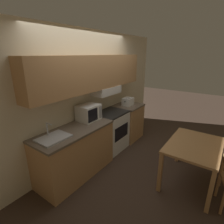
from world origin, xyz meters
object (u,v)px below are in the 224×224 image
object	(u,v)px
sink_basin	(53,138)
dining_table	(194,150)
stove_range	(111,131)
microwave	(89,113)
toaster	(128,102)

from	to	relation	value
sink_basin	dining_table	bearing A→B (deg)	-51.58
stove_range	microwave	bearing A→B (deg)	172.65
microwave	toaster	world-z (taller)	microwave
microwave	dining_table	bearing A→B (deg)	-75.17
toaster	dining_table	size ratio (longest dim) A/B	0.25
dining_table	sink_basin	bearing A→B (deg)	128.42
stove_range	sink_basin	distance (m)	1.58
microwave	sink_basin	size ratio (longest dim) A/B	0.87
stove_range	dining_table	size ratio (longest dim) A/B	0.82
stove_range	sink_basin	xyz separation A→B (m)	(-1.51, -0.01, 0.46)
toaster	sink_basin	xyz separation A→B (m)	(-2.20, 0.00, -0.08)
sink_basin	microwave	bearing A→B (deg)	6.02
stove_range	microwave	world-z (taller)	microwave
microwave	sink_basin	bearing A→B (deg)	-173.98
toaster	dining_table	world-z (taller)	toaster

